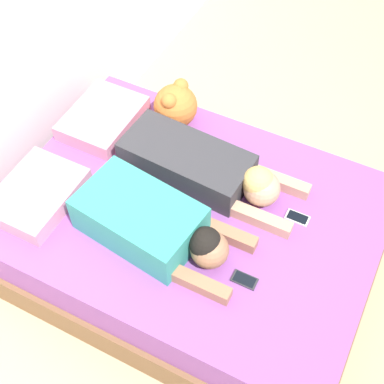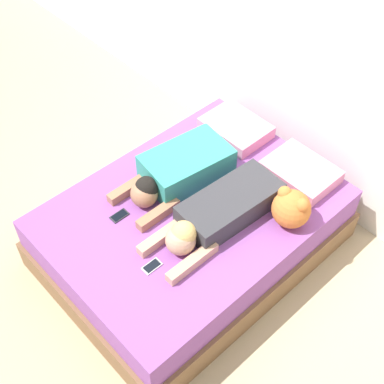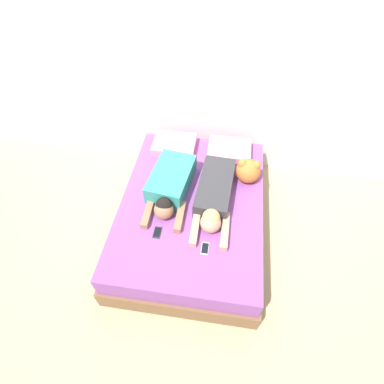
# 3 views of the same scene
# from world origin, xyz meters

# --- Properties ---
(ground_plane) EXTENTS (12.00, 12.00, 0.00)m
(ground_plane) POSITION_xyz_m (0.00, 0.00, 0.00)
(ground_plane) COLOR tan
(wall_back) EXTENTS (12.00, 0.06, 2.60)m
(wall_back) POSITION_xyz_m (0.00, 1.19, 1.30)
(wall_back) COLOR white
(wall_back) RESTS_ON ground_plane
(bed) EXTENTS (1.54, 2.08, 0.51)m
(bed) POSITION_xyz_m (0.00, 0.00, 0.25)
(bed) COLOR brown
(bed) RESTS_ON ground_plane
(pillow_head_left) EXTENTS (0.51, 0.38, 0.10)m
(pillow_head_left) POSITION_xyz_m (-0.33, 0.79, 0.56)
(pillow_head_left) COLOR pink
(pillow_head_left) RESTS_ON bed
(pillow_head_right) EXTENTS (0.51, 0.38, 0.10)m
(pillow_head_right) POSITION_xyz_m (0.33, 0.79, 0.56)
(pillow_head_right) COLOR pink
(pillow_head_right) RESTS_ON bed
(person_left) EXTENTS (0.46, 0.93, 0.23)m
(person_left) POSITION_xyz_m (-0.25, 0.09, 0.62)
(person_left) COLOR teal
(person_left) RESTS_ON bed
(person_right) EXTENTS (0.38, 1.07, 0.23)m
(person_right) POSITION_xyz_m (0.23, 0.02, 0.61)
(person_right) COLOR #333338
(person_right) RESTS_ON bed
(cell_phone_left) EXTENTS (0.07, 0.13, 0.01)m
(cell_phone_left) POSITION_xyz_m (-0.28, -0.43, 0.52)
(cell_phone_left) COLOR #2D2D33
(cell_phone_left) RESTS_ON bed
(cell_phone_right) EXTENTS (0.07, 0.13, 0.01)m
(cell_phone_right) POSITION_xyz_m (0.20, -0.54, 0.52)
(cell_phone_right) COLOR silver
(cell_phone_right) RESTS_ON bed
(plush_toy) EXTENTS (0.27, 0.27, 0.28)m
(plush_toy) POSITION_xyz_m (0.56, 0.40, 0.65)
(plush_toy) COLOR orange
(plush_toy) RESTS_ON bed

